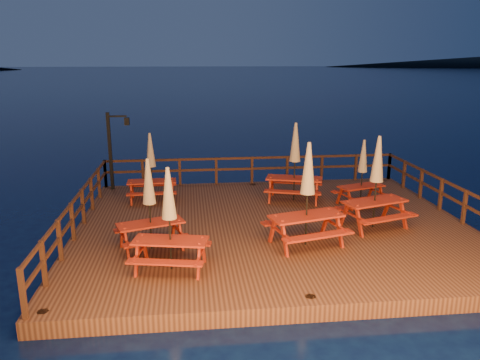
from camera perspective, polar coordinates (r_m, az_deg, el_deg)
The scene contains 12 objects.
ground at distance 14.80m, azimuth 4.00°, elevation -6.76°, with size 500.00×500.00×0.00m, color black.
deck at distance 14.73m, azimuth 4.01°, elevation -6.03°, with size 12.00×10.00×0.40m, color #432315.
deck_piles at distance 14.91m, azimuth 3.97°, elevation -7.83°, with size 11.44×9.44×1.40m.
railing at distance 16.09m, azimuth 2.95°, elevation -0.58°, with size 11.80×9.75×1.10m.
lamp_post at distance 18.59m, azimuth -15.13°, elevation 4.28°, with size 0.85×0.18×3.00m.
picnic_table_0 at distance 16.85m, azimuth -10.79°, elevation 1.68°, with size 1.77×1.47×2.46m.
picnic_table_1 at distance 16.64m, azimuth 14.68°, elevation 1.01°, with size 1.94×1.75×2.31m.
picnic_table_2 at distance 14.47m, azimuth 16.28°, elevation -0.09°, with size 2.36×2.13×2.81m.
picnic_table_3 at distance 11.26m, azimuth -8.61°, elevation -4.56°, with size 2.05×1.80×2.56m.
picnic_table_4 at distance 12.68m, azimuth 8.21°, elevation -1.56°, with size 2.36×2.11×2.87m.
picnic_table_5 at distance 16.66m, azimuth 6.69°, elevation 2.34°, with size 2.36×2.13×2.81m.
picnic_table_6 at distance 12.58m, azimuth -10.98°, elevation -2.76°, with size 2.11×1.92×2.49m.
Camera 1 is at (-2.53, -13.53, 5.44)m, focal length 35.00 mm.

